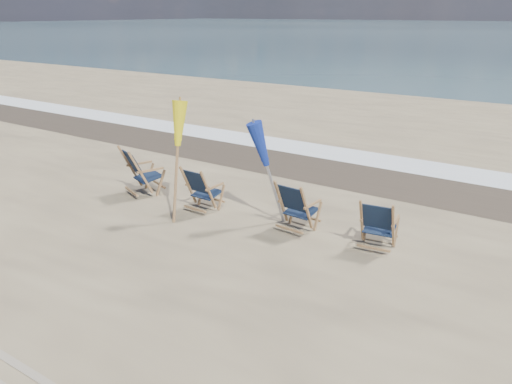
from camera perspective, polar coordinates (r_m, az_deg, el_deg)
surf_foam at (r=14.25m, az=13.66°, el=3.59°), size 200.00×1.40×0.01m
wet_sand_strip at (r=12.90m, az=11.33°, el=2.06°), size 200.00×2.60×0.00m
beach_chair_0 at (r=11.04m, az=-13.02°, el=1.90°), size 0.96×1.01×1.11m
beach_chair_1 at (r=9.97m, az=-5.46°, el=-0.02°), size 0.66×0.73×0.98m
beach_chair_2 at (r=9.01m, az=5.79°, el=-2.13°), size 0.71×0.78×1.01m
beach_chair_3 at (r=8.64m, az=15.39°, el=-4.00°), size 0.69×0.76×0.95m
umbrella_yellow at (r=9.50m, az=-9.30°, el=6.98°), size 0.30×0.30×2.32m
umbrella_blue at (r=9.26m, az=1.71°, el=5.22°), size 0.30×0.30×2.04m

